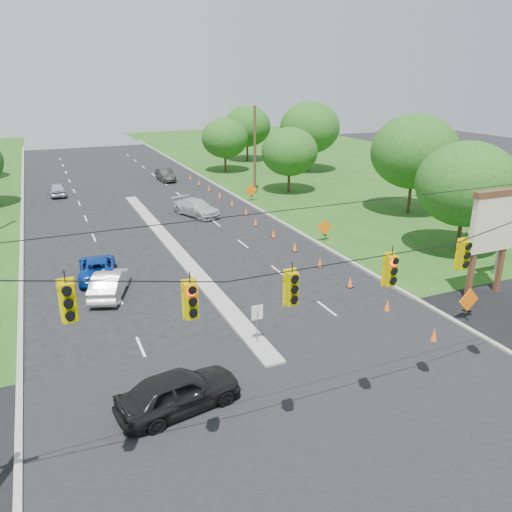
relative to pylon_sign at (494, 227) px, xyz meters
name	(u,v)px	position (x,y,z in m)	size (l,w,h in m)	color
ground	(324,423)	(-14.31, -6.20, -4.00)	(160.00, 160.00, 0.00)	black
grass_right	(490,210)	(15.69, 13.80, -4.00)	(40.00, 160.00, 0.06)	#1E4714
cross_street	(324,423)	(-14.31, -6.20, -4.00)	(160.00, 14.00, 0.02)	black
curb_left	(22,232)	(-24.41, 23.80, -4.00)	(0.25, 110.00, 0.16)	gray
curb_right	(253,207)	(-4.21, 23.80, -4.00)	(0.25, 110.00, 0.16)	gray
median	(174,249)	(-14.31, 14.80, -4.00)	(1.00, 34.00, 0.18)	gray
median_sign	(257,317)	(-14.31, -0.20, -2.54)	(0.55, 0.06, 2.05)	gray
signal_span	(347,310)	(-14.37, -7.20, 0.97)	(25.60, 0.32, 9.00)	#422D1C
utility_pole_far_right	(255,151)	(-1.81, 28.80, 0.50)	(0.28, 0.28, 9.00)	#422D1C
pylon_sign	(494,227)	(0.00, 0.00, 0.00)	(5.90, 2.30, 6.12)	#59331E
cone_0	(434,335)	(-6.55, -3.20, -3.65)	(0.32, 0.32, 0.70)	#FF6122
cone_1	(387,305)	(-6.55, 0.30, -3.65)	(0.32, 0.32, 0.70)	#FF6122
cone_2	(350,282)	(-6.55, 3.80, -3.65)	(0.32, 0.32, 0.70)	#FF6122
cone_3	(320,263)	(-6.55, 7.30, -3.65)	(0.32, 0.32, 0.70)	#FF6122
cone_4	(295,247)	(-6.55, 10.80, -3.65)	(0.32, 0.32, 0.70)	#FF6122
cone_5	(274,233)	(-6.55, 14.30, -3.65)	(0.32, 0.32, 0.70)	#FF6122
cone_6	(255,222)	(-6.55, 17.80, -3.65)	(0.32, 0.32, 0.70)	#FF6122
cone_7	(246,211)	(-5.95, 21.30, -3.65)	(0.32, 0.32, 0.70)	#FF6122
cone_8	(232,203)	(-5.95, 24.80, -3.65)	(0.32, 0.32, 0.70)	#FF6122
cone_9	(220,195)	(-5.95, 28.30, -3.65)	(0.32, 0.32, 0.70)	#FF6122
cone_10	(209,188)	(-5.95, 31.80, -3.65)	(0.32, 0.32, 0.70)	#FF6122
cone_11	(199,182)	(-5.95, 35.30, -3.65)	(0.32, 0.32, 0.70)	#FF6122
cone_12	(190,177)	(-5.95, 38.80, -3.65)	(0.32, 0.32, 0.70)	#FF6122
work_sign_0	(469,301)	(-3.51, -2.20, -2.91)	(1.27, 0.58, 1.37)	black
work_sign_1	(325,228)	(-3.51, 11.80, -2.91)	(1.27, 0.58, 1.37)	black
work_sign_2	(251,191)	(-3.51, 25.80, -2.91)	(1.27, 0.58, 1.37)	black
tree_7	(466,184)	(3.69, 5.80, 0.96)	(6.72, 6.72, 7.84)	black
tree_8	(414,152)	(7.69, 15.80, 1.58)	(7.56, 7.56, 8.82)	black
tree_9	(289,152)	(1.69, 27.80, 0.34)	(5.88, 5.88, 6.86)	black
tree_10	(310,128)	(9.69, 37.80, 1.58)	(7.56, 7.56, 8.82)	black
tree_11	(247,126)	(5.69, 48.80, 0.96)	(6.72, 6.72, 7.84)	black
tree_12	(225,138)	(-0.31, 41.80, 0.34)	(5.88, 5.88, 6.86)	black
black_sedan	(179,391)	(-18.87, -3.34, -3.20)	(1.89, 4.70, 1.60)	black
white_sedan	(110,283)	(-19.71, 8.35, -3.27)	(1.54, 4.41, 1.45)	beige
blue_pickup	(97,267)	(-20.01, 11.42, -3.34)	(2.18, 4.73, 1.32)	#062E93
silver_car_far	(196,208)	(-10.07, 22.88, -3.27)	(2.05, 5.05, 1.47)	#B2B3B8
silver_car_oncoming	(57,189)	(-21.01, 36.15, -3.32)	(1.60, 3.97, 1.35)	#9BA2B5
dark_car_receding	(165,175)	(-8.78, 39.45, -3.29)	(1.51, 4.32, 1.42)	black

